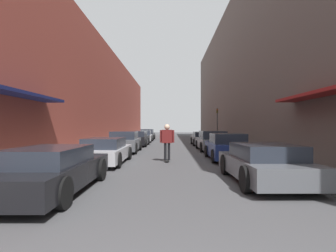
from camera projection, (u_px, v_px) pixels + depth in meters
ground at (170, 148)px, 21.09m from camera, size 109.34×109.34×0.00m
curb_strip_left at (121, 143)px, 26.11m from camera, size 1.80×49.70×0.12m
curb_strip_right at (220, 143)px, 26.00m from camera, size 1.80×49.70×0.12m
building_row_left at (92, 96)px, 26.15m from camera, size 4.90×49.70×9.43m
building_row_right at (249, 73)px, 25.97m from camera, size 4.90×49.70×14.13m
parked_car_left_0 at (53, 170)px, 6.81m from camera, size 1.90×4.73×1.19m
parked_car_left_1 at (106, 151)px, 12.07m from camera, size 1.90×4.49×1.19m
parked_car_left_2 at (125, 142)px, 17.39m from camera, size 1.93×4.15×1.39m
parked_car_left_3 at (137, 139)px, 23.03m from camera, size 1.96×4.57×1.31m
parked_car_left_4 at (143, 136)px, 28.81m from camera, size 2.02×4.56×1.25m
parked_car_left_5 at (147, 135)px, 33.83m from camera, size 1.87×4.25×1.35m
parked_car_right_0 at (263, 163)px, 8.00m from camera, size 2.00×4.30×1.19m
parked_car_right_1 at (227, 147)px, 13.40m from camera, size 1.90×3.93×1.36m
parked_car_right_2 at (212, 141)px, 18.66m from camera, size 2.00×4.49×1.39m
parked_car_right_3 at (203, 139)px, 24.02m from camera, size 1.98×4.29×1.22m
skateboarder at (167, 139)px, 12.69m from camera, size 0.70×0.78×1.82m
traffic_light at (217, 121)px, 26.38m from camera, size 0.16×0.22×3.39m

